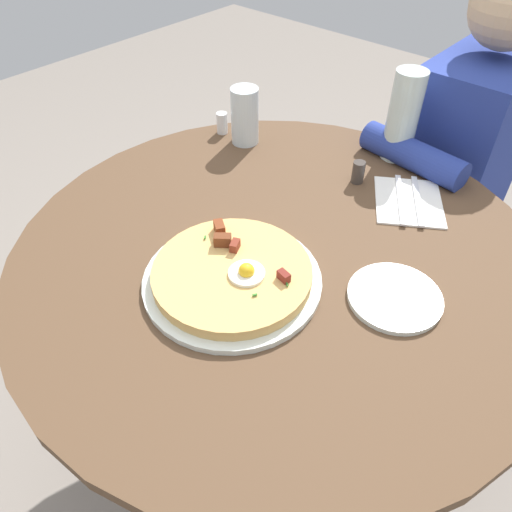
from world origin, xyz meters
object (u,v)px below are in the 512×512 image
object	(u,v)px
person_seated	(448,200)
bread_plate	(395,297)
fork	(418,200)
water_bottle	(403,116)
pizza_plate	(232,280)
water_glass	(245,116)
breakfast_pizza	(232,272)
dining_table	(275,307)
pepper_shaker	(358,172)
salt_shaker	(222,123)
knife	(400,199)

from	to	relation	value
person_seated	bread_plate	xyz separation A→B (m)	(-0.67, -0.15, 0.24)
fork	water_bottle	xyz separation A→B (m)	(0.14, 0.13, 0.10)
pizza_plate	water_bottle	distance (m)	0.58
water_glass	breakfast_pizza	bearing A→B (deg)	-140.05
breakfast_pizza	dining_table	bearing A→B (deg)	-0.10
fork	pepper_shaker	distance (m)	0.14
fork	pepper_shaker	bearing A→B (deg)	63.98
dining_table	salt_shaker	distance (m)	0.51
dining_table	pepper_shaker	world-z (taller)	pepper_shaker
knife	water_bottle	distance (m)	0.21
water_bottle	person_seated	bearing A→B (deg)	-17.91
fork	person_seated	bearing A→B (deg)	-25.96
pizza_plate	breakfast_pizza	world-z (taller)	breakfast_pizza
bread_plate	person_seated	bearing A→B (deg)	12.93
water_bottle	salt_shaker	size ratio (longest dim) A/B	3.87
pizza_plate	fork	bearing A→B (deg)	-17.02
breakfast_pizza	pepper_shaker	distance (m)	0.42
knife	pepper_shaker	xyz separation A→B (m)	(0.00, 0.11, 0.02)
fork	water_bottle	size ratio (longest dim) A/B	0.85
breakfast_pizza	water_glass	bearing A→B (deg)	39.95
water_glass	pepper_shaker	size ratio (longest dim) A/B	2.74
water_bottle	pepper_shaker	world-z (taller)	water_bottle
person_seated	breakfast_pizza	world-z (taller)	person_seated
breakfast_pizza	water_bottle	bearing A→B (deg)	0.07
person_seated	salt_shaker	xyz separation A→B (m)	(-0.45, 0.48, 0.26)
dining_table	pepper_shaker	bearing A→B (deg)	1.63
fork	water_glass	size ratio (longest dim) A/B	1.29
salt_shaker	pepper_shaker	size ratio (longest dim) A/B	1.07
dining_table	water_glass	xyz separation A→B (m)	(0.25, 0.32, 0.25)
bread_plate	water_bottle	distance (m)	0.49
salt_shaker	pepper_shaker	distance (m)	0.39
bread_plate	knife	world-z (taller)	bread_plate
bread_plate	pepper_shaker	world-z (taller)	pepper_shaker
person_seated	breakfast_pizza	size ratio (longest dim) A/B	4.01
dining_table	breakfast_pizza	distance (m)	0.24
water_bottle	pepper_shaker	xyz separation A→B (m)	(-0.15, 0.01, -0.08)
dining_table	salt_shaker	size ratio (longest dim) A/B	18.94
pizza_plate	water_bottle	xyz separation A→B (m)	(0.57, 0.00, 0.10)
person_seated	fork	bearing A→B (deg)	-172.73
pizza_plate	knife	world-z (taller)	pizza_plate
pizza_plate	water_glass	bearing A→B (deg)	39.88
pizza_plate	breakfast_pizza	size ratio (longest dim) A/B	1.13
person_seated	water_bottle	distance (m)	0.44
dining_table	pizza_plate	bearing A→B (deg)	179.92
pizza_plate	knife	distance (m)	0.43
bread_plate	water_glass	world-z (taller)	water_glass
water_glass	dining_table	bearing A→B (deg)	-128.54
bread_plate	pepper_shaker	distance (m)	0.36
water_bottle	bread_plate	bearing A→B (deg)	-150.12
breakfast_pizza	salt_shaker	bearing A→B (deg)	46.41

